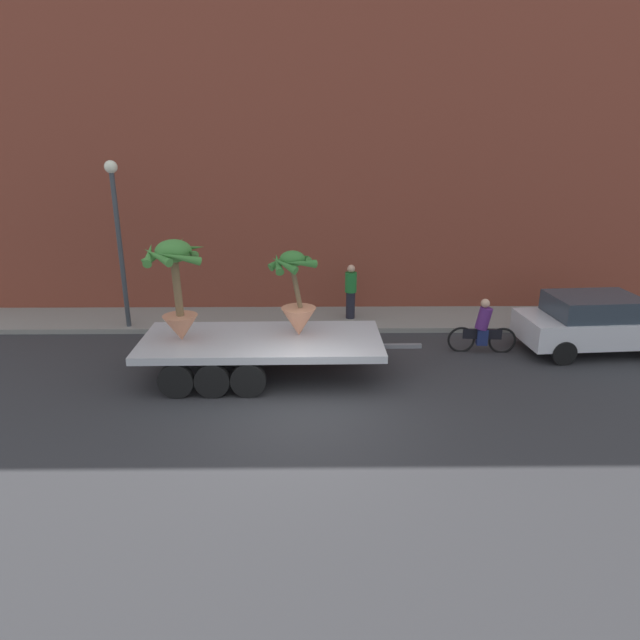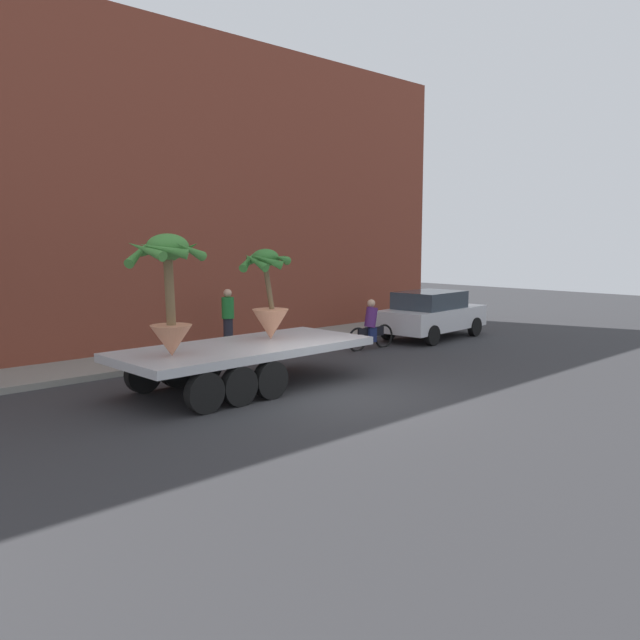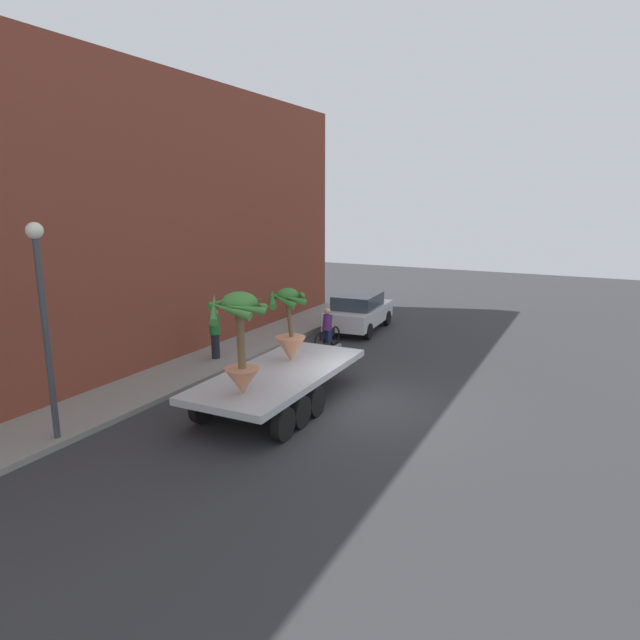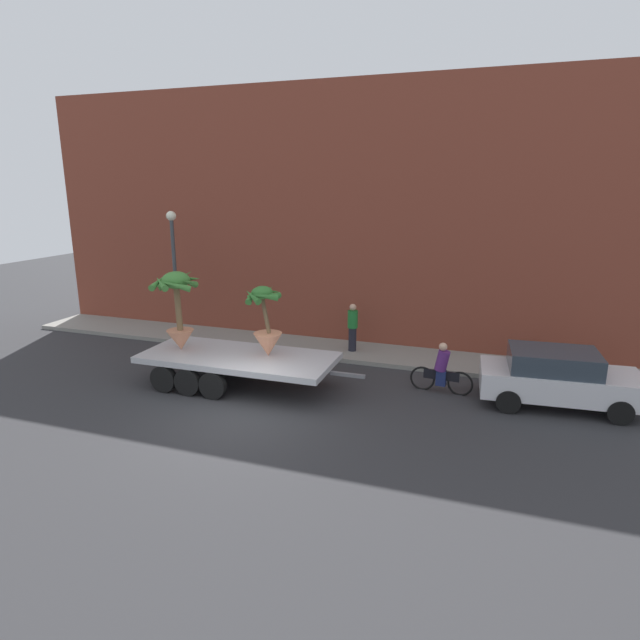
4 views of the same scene
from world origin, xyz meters
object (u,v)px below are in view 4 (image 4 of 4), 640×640
Objects in this scene: potted_palm_rear at (178,306)px; street_lamp at (174,259)px; parked_car at (558,377)px; pedestrian_near_gate at (353,326)px; flatbed_trailer at (231,360)px; potted_palm_middle at (266,325)px; cyclist at (442,370)px.

street_lamp reaches higher than potted_palm_rear.
parked_car is 2.49× the size of pedestrian_near_gate.
flatbed_trailer is at bearing -123.48° from pedestrian_near_gate.
potted_palm_rear is at bearing -136.39° from pedestrian_near_gate.
potted_palm_rear is 6.14m from pedestrian_near_gate.
flatbed_trailer is 3.25× the size of potted_palm_middle.
parked_car is at bearing 9.43° from flatbed_trailer.
potted_palm_middle is 0.43× the size of street_lamp.
potted_palm_rear is at bearing -175.98° from flatbed_trailer.
parked_car reaches higher than cyclist.
pedestrian_near_gate is (1.57, 3.83, -0.87)m from potted_palm_middle.
parked_car reaches higher than flatbed_trailer.
cyclist is (6.07, 1.48, -0.10)m from flatbed_trailer.
pedestrian_near_gate is (-3.42, 2.54, 0.37)m from cyclist.
cyclist is (7.76, 1.60, -1.69)m from potted_palm_rear.
flatbed_trailer is at bearing -166.32° from cyclist.
pedestrian_near_gate is at bearing 5.99° from street_lamp.
cyclist is at bearing -10.23° from street_lamp.
potted_palm_middle is (2.77, 0.31, -0.44)m from potted_palm_rear.
flatbed_trailer is at bearing 4.02° from potted_palm_rear.
potted_palm_rear reaches higher than pedestrian_near_gate.
potted_palm_middle is at bearing 6.28° from potted_palm_rear.
flatbed_trailer is 5.80m from street_lamp.
potted_palm_middle is at bearing -165.48° from cyclist.
street_lamp reaches higher than pedestrian_near_gate.
flatbed_trailer is at bearing -170.26° from potted_palm_middle.
parked_car is at bearing -7.69° from street_lamp.
potted_palm_middle is at bearing -170.61° from parked_car.
potted_palm_middle reaches higher than parked_car.
potted_palm_middle is 6.18m from street_lamp.
potted_palm_rear is 0.57× the size of parked_car.
pedestrian_near_gate is (4.34, 4.13, -1.31)m from potted_palm_rear.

